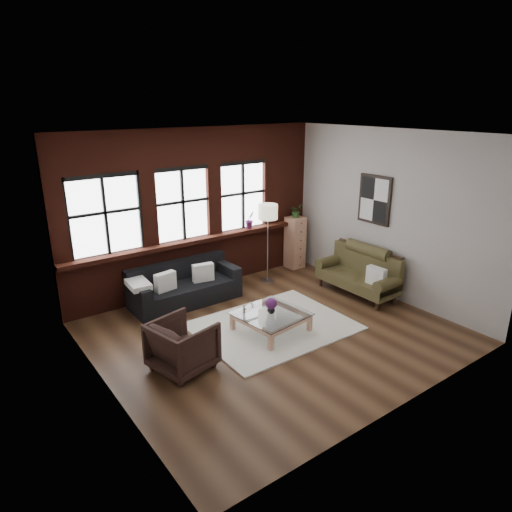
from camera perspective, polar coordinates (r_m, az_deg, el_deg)
floor at (r=7.73m, az=2.06°, el=-9.41°), size 5.50×5.50×0.00m
ceiling at (r=6.83m, az=2.39°, el=14.98°), size 5.50×5.50×0.00m
wall_back at (r=9.14m, az=-7.62°, el=5.67°), size 5.50×0.00×5.50m
wall_front at (r=5.50m, az=18.65°, el=-4.19°), size 5.50×0.00×5.50m
wall_left at (r=5.90m, az=-19.23°, el=-2.69°), size 0.00×5.00×5.00m
wall_right at (r=9.03m, az=16.07°, el=4.94°), size 0.00×5.00×5.00m
brick_backwall at (r=9.09m, az=-7.43°, el=5.60°), size 5.50×0.12×3.20m
sill_ledge at (r=9.15m, az=-7.01°, el=2.09°), size 5.50×0.30×0.08m
window_left at (r=8.37m, az=-18.35°, el=4.70°), size 1.38×0.10×1.50m
window_mid at (r=8.92m, az=-9.20°, el=6.26°), size 1.38×0.10×1.50m
window_right at (r=9.63m, az=-1.74°, el=7.41°), size 1.38×0.10×1.50m
wall_poster at (r=9.14m, az=14.62°, el=6.83°), size 0.05×0.74×0.94m
shag_rug at (r=7.87m, az=2.17°, el=-8.75°), size 2.56×2.03×0.03m
dark_sofa at (r=8.73m, az=-8.86°, el=-3.50°), size 2.06×0.83×0.75m
pillow_a at (r=8.40m, az=-11.27°, el=-3.17°), size 0.42×0.21×0.34m
pillow_b at (r=8.73m, az=-6.63°, el=-2.06°), size 0.42×0.21×0.34m
vintage_settee at (r=9.17m, az=12.55°, el=-2.06°), size 0.76×1.72×0.92m
pillow_settee at (r=8.76m, az=14.81°, el=-2.45°), size 0.16×0.39×0.34m
armchair at (r=6.67m, az=-9.15°, el=-10.97°), size 0.97×0.95×0.74m
coffee_table at (r=7.67m, az=1.88°, el=-8.29°), size 1.14×1.14×0.35m
vase at (r=7.56m, az=1.90°, el=-6.68°), size 0.15×0.15×0.14m
flowers at (r=7.52m, az=1.91°, el=-5.96°), size 0.19×0.19×0.19m
drawer_chest at (r=10.44m, az=4.88°, el=1.70°), size 0.36×0.36×1.18m
potted_plant_top at (r=10.24m, az=5.00°, el=5.66°), size 0.33×0.30×0.30m
floor_lamp at (r=9.47m, az=1.47°, el=1.97°), size 0.40×0.40×1.82m
sill_plant at (r=9.69m, az=-0.77°, el=4.56°), size 0.22×0.19×0.37m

